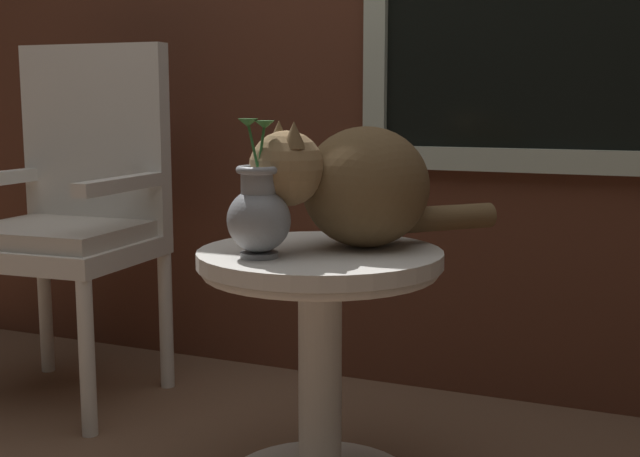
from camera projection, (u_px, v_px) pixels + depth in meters
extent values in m
cube|color=beige|center=(510.00, 160.00, 2.45)|extent=(0.92, 0.03, 0.07)
cylinder|color=silver|center=(320.00, 375.00, 1.92)|extent=(0.10, 0.10, 0.52)
cylinder|color=silver|center=(320.00, 258.00, 1.88)|extent=(0.56, 0.56, 0.03)
torus|color=silver|center=(320.00, 270.00, 1.88)|extent=(0.54, 0.54, 0.02)
cylinder|color=silver|center=(87.00, 358.00, 2.26)|extent=(0.04, 0.04, 0.44)
cylinder|color=silver|center=(45.00, 308.00, 2.81)|extent=(0.04, 0.04, 0.44)
cylinder|color=silver|center=(166.00, 320.00, 2.65)|extent=(0.04, 0.04, 0.44)
cube|color=silver|center=(60.00, 250.00, 2.50)|extent=(0.54, 0.49, 0.06)
cube|color=beige|center=(59.00, 232.00, 2.49)|extent=(0.50, 0.45, 0.05)
cube|color=silver|center=(95.00, 139.00, 2.64)|extent=(0.52, 0.09, 0.59)
cube|color=silver|center=(123.00, 184.00, 2.39)|extent=(0.07, 0.43, 0.04)
ellipsoid|color=brown|center=(366.00, 187.00, 1.90)|extent=(0.41, 0.41, 0.28)
sphere|color=olive|center=(287.00, 169.00, 1.81)|extent=(0.17, 0.17, 0.17)
cone|color=brown|center=(279.00, 133.00, 1.84)|extent=(0.05, 0.05, 0.06)
cone|color=brown|center=(294.00, 135.00, 1.76)|extent=(0.05, 0.05, 0.06)
cylinder|color=brown|center=(443.00, 218.00, 1.99)|extent=(0.23, 0.24, 0.06)
cylinder|color=gray|center=(259.00, 255.00, 1.79)|extent=(0.08, 0.08, 0.01)
ellipsoid|color=gray|center=(259.00, 220.00, 1.77)|extent=(0.14, 0.14, 0.14)
cylinder|color=gray|center=(258.00, 183.00, 1.76)|extent=(0.08, 0.08, 0.06)
torus|color=gray|center=(258.00, 170.00, 1.76)|extent=(0.10, 0.10, 0.02)
cylinder|color=#2D662D|center=(261.00, 147.00, 1.76)|extent=(0.01, 0.03, 0.10)
cone|color=#2D662D|center=(265.00, 125.00, 1.76)|extent=(0.04, 0.04, 0.02)
cylinder|color=#2D662D|center=(253.00, 146.00, 1.76)|extent=(0.03, 0.01, 0.10)
cone|color=#2D662D|center=(248.00, 123.00, 1.76)|extent=(0.04, 0.04, 0.02)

